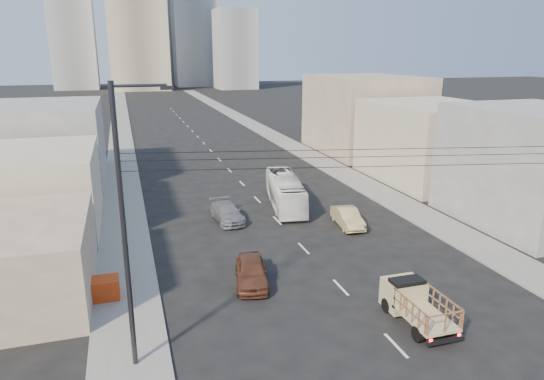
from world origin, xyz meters
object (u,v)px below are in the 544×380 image
sedan_brown (251,272)px  streetlamp_left (126,224)px  city_bus (285,191)px  sedan_tan (347,217)px  sedan_grey (227,212)px  crate_stack (102,289)px  flatbed_pickup (416,301)px

sedan_brown → streetlamp_left: (-6.61, -5.96, 5.67)m
city_bus → sedan_tan: bearing=-54.3°
sedan_brown → sedan_grey: size_ratio=0.93×
sedan_tan → crate_stack: (-17.81, -6.77, -0.02)m
flatbed_pickup → sedan_tan: bearing=78.2°
sedan_tan → crate_stack: size_ratio=2.40×
sedan_tan → crate_stack: 19.05m
city_bus → sedan_tan: size_ratio=2.26×
sedan_tan → city_bus: bearing=122.0°
sedan_grey → crate_stack: 14.09m
flatbed_pickup → city_bus: (-0.17, 19.84, 0.27)m
flatbed_pickup → sedan_tan: (2.83, 13.60, -0.38)m
crate_stack → sedan_tan: bearing=20.8°
flatbed_pickup → streetlamp_left: bearing=178.3°
crate_stack → sedan_grey: bearing=49.5°
sedan_brown → streetlamp_left: bearing=-126.7°
streetlamp_left → sedan_brown: bearing=42.1°
city_bus → sedan_brown: size_ratio=2.18×
sedan_grey → crate_stack: size_ratio=2.68×
flatbed_pickup → crate_stack: 16.46m
sedan_tan → streetlamp_left: streetlamp_left is taller
flatbed_pickup → streetlamp_left: streetlamp_left is taller
sedan_grey → city_bus: bearing=17.9°
sedan_tan → streetlamp_left: (-16.20, -13.20, 5.72)m
city_bus → sedan_brown: (-6.59, -13.48, -0.60)m
sedan_brown → crate_stack: size_ratio=2.50×
sedan_grey → streetlamp_left: bearing=-117.9°
sedan_brown → streetlamp_left: 10.55m
sedan_tan → crate_stack: bearing=-152.8°
flatbed_pickup → city_bus: 19.84m
flatbed_pickup → sedan_brown: 9.29m
streetlamp_left → crate_stack: 8.78m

